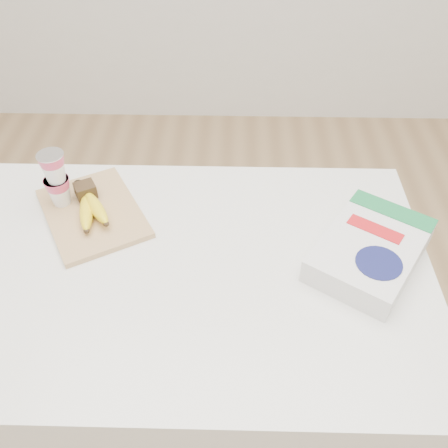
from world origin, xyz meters
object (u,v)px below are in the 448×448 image
yogurt_stack (56,178)px  cereal_box (370,250)px  table (192,365)px  cutting_board (93,213)px  bananas (90,206)px

yogurt_stack → cereal_box: bearing=-12.5°
table → cutting_board: size_ratio=3.81×
bananas → cereal_box: cereal_box is taller
table → yogurt_stack: 0.62m
cutting_board → bananas: (-0.00, -0.00, 0.03)m
bananas → cereal_box: (0.64, -0.13, -0.00)m
table → bananas: 0.53m
cereal_box → cutting_board: bearing=-158.2°
cutting_board → bananas: 0.03m
table → bananas: bearing=146.5°
cutting_board → cereal_box: cereal_box is taller
table → yogurt_stack: bearing=149.0°
table → bananas: bananas is taller
cutting_board → yogurt_stack: 0.12m
cutting_board → cereal_box: (0.64, -0.13, 0.02)m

